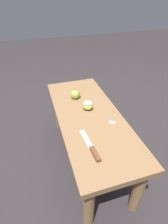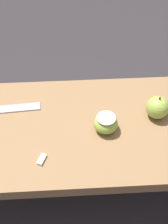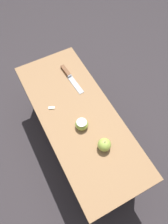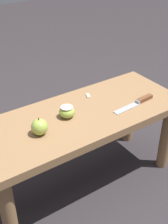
{
  "view_description": "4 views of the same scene",
  "coord_description": "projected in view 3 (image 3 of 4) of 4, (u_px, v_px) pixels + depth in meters",
  "views": [
    {
      "loc": [
        -0.89,
        0.31,
        1.17
      ],
      "look_at": [
        0.01,
        0.03,
        0.47
      ],
      "focal_mm": 28.0,
      "sensor_mm": 36.0,
      "label": 1
    },
    {
      "loc": [
        -0.03,
        -0.61,
        1.19
      ],
      "look_at": [
        0.01,
        0.03,
        0.47
      ],
      "focal_mm": 50.0,
      "sensor_mm": 36.0,
      "label": 2
    },
    {
      "loc": [
        0.56,
        -0.26,
        1.56
      ],
      "look_at": [
        0.01,
        0.03,
        0.47
      ],
      "focal_mm": 35.0,
      "sensor_mm": 36.0,
      "label": 3
    },
    {
      "loc": [
        0.69,
        1.04,
        1.25
      ],
      "look_at": [
        0.01,
        0.03,
        0.47
      ],
      "focal_mm": 50.0,
      "sensor_mm": 36.0,
      "label": 4
    }
  ],
  "objects": [
    {
      "name": "knife",
      "position": [
        69.0,
        75.0,
        1.42
      ],
      "size": [
        0.25,
        0.05,
        0.02
      ],
      "rotation": [
        0.0,
        0.0,
        0.07
      ],
      "color": "#9EA0A5",
      "rests_on": "wooden_bench"
    },
    {
      "name": "wooden_bench",
      "position": [
        79.0,
        122.0,
        1.34
      ],
      "size": [
        1.05,
        0.42,
        0.44
      ],
      "color": "olive",
      "rests_on": "ground_plane"
    },
    {
      "name": "apple_cut",
      "position": [
        82.0,
        124.0,
        1.22
      ],
      "size": [
        0.07,
        0.07,
        0.05
      ],
      "color": "#9EB747",
      "rests_on": "wooden_bench"
    },
    {
      "name": "ground_plane",
      "position": [
        80.0,
        144.0,
        1.66
      ],
      "size": [
        8.0,
        8.0,
        0.0
      ],
      "primitive_type": "plane",
      "color": "#2D282B"
    },
    {
      "name": "apple_whole",
      "position": [
        104.0,
        145.0,
        1.15
      ],
      "size": [
        0.07,
        0.07,
        0.08
      ],
      "color": "#9EB747",
      "rests_on": "wooden_bench"
    },
    {
      "name": "apple_slice_near_knife",
      "position": [
        52.0,
        108.0,
        1.3
      ],
      "size": [
        0.03,
        0.04,
        0.01
      ],
      "color": "white",
      "rests_on": "wooden_bench"
    }
  ]
}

